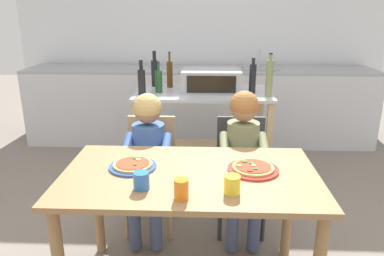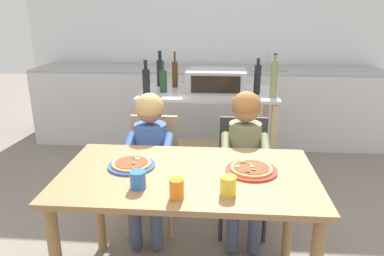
{
  "view_description": "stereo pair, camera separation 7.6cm",
  "coord_description": "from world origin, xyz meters",
  "px_view_note": "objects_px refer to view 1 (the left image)",
  "views": [
    {
      "loc": [
        0.08,
        -1.76,
        1.57
      ],
      "look_at": [
        0.0,
        0.3,
        0.89
      ],
      "focal_mm": 34.49,
      "sensor_mm": 36.0,
      "label": 1
    },
    {
      "loc": [
        0.16,
        -1.76,
        1.57
      ],
      "look_at": [
        0.0,
        0.3,
        0.89
      ],
      "focal_mm": 34.49,
      "sensor_mm": 36.0,
      "label": 2
    }
  ],
  "objects_px": {
    "toaster_oven": "(211,80)",
    "child_in_blue_striped_shirt": "(148,149)",
    "dining_table": "(190,191)",
    "kitchen_island_cart": "(203,122)",
    "bottle_tall_green_wine": "(253,78)",
    "pizza_plate_red_rimmed": "(253,168)",
    "bottle_clear_vinegar": "(142,81)",
    "drinking_cup_orange": "(181,189)",
    "bottle_slim_sauce": "(269,78)",
    "bottle_brown_beer": "(159,81)",
    "dining_chair_right": "(241,166)",
    "pizza_plate_blue_rimmed": "(133,165)",
    "bottle_dark_olive_oil": "(170,74)",
    "drinking_cup_blue": "(141,181)",
    "bottle_squat_spirits": "(155,72)",
    "child_in_olive_shirt": "(243,147)",
    "drinking_cup_yellow": "(232,185)",
    "dining_chair_left": "(151,165)"
  },
  "relations": [
    {
      "from": "child_in_blue_striped_shirt",
      "to": "toaster_oven",
      "type": "bearing_deg",
      "value": 63.16
    },
    {
      "from": "toaster_oven",
      "to": "pizza_plate_blue_rimmed",
      "type": "relative_size",
      "value": 1.97
    },
    {
      "from": "bottle_tall_green_wine",
      "to": "child_in_blue_striped_shirt",
      "type": "bearing_deg",
      "value": -135.07
    },
    {
      "from": "kitchen_island_cart",
      "to": "drinking_cup_orange",
      "type": "xyz_separation_m",
      "value": [
        -0.08,
        -1.66,
        0.2
      ]
    },
    {
      "from": "toaster_oven",
      "to": "drinking_cup_orange",
      "type": "xyz_separation_m",
      "value": [
        -0.15,
        -1.68,
        -0.17
      ]
    },
    {
      "from": "toaster_oven",
      "to": "child_in_blue_striped_shirt",
      "type": "distance_m",
      "value": 1.01
    },
    {
      "from": "bottle_slim_sauce",
      "to": "bottle_dark_olive_oil",
      "type": "xyz_separation_m",
      "value": [
        -0.84,
        0.33,
        -0.03
      ]
    },
    {
      "from": "drinking_cup_blue",
      "to": "pizza_plate_blue_rimmed",
      "type": "bearing_deg",
      "value": 110.25
    },
    {
      "from": "child_in_olive_shirt",
      "to": "drinking_cup_yellow",
      "type": "bearing_deg",
      "value": -99.38
    },
    {
      "from": "bottle_clear_vinegar",
      "to": "child_in_blue_striped_shirt",
      "type": "bearing_deg",
      "value": -78.23
    },
    {
      "from": "dining_table",
      "to": "kitchen_island_cart",
      "type": "bearing_deg",
      "value": 87.72
    },
    {
      "from": "child_in_blue_striped_shirt",
      "to": "pizza_plate_red_rimmed",
      "type": "xyz_separation_m",
      "value": [
        0.65,
        -0.51,
        0.1
      ]
    },
    {
      "from": "drinking_cup_orange",
      "to": "drinking_cup_blue",
      "type": "bearing_deg",
      "value": 156.47
    },
    {
      "from": "bottle_brown_beer",
      "to": "pizza_plate_blue_rimmed",
      "type": "distance_m",
      "value": 1.3
    },
    {
      "from": "drinking_cup_blue",
      "to": "child_in_olive_shirt",
      "type": "bearing_deg",
      "value": 53.27
    },
    {
      "from": "bottle_dark_olive_oil",
      "to": "pizza_plate_blue_rimmed",
      "type": "bearing_deg",
      "value": -92.3
    },
    {
      "from": "bottle_clear_vinegar",
      "to": "toaster_oven",
      "type": "bearing_deg",
      "value": 16.71
    },
    {
      "from": "child_in_blue_striped_shirt",
      "to": "drinking_cup_yellow",
      "type": "height_order",
      "value": "child_in_blue_striped_shirt"
    },
    {
      "from": "dining_table",
      "to": "pizza_plate_red_rimmed",
      "type": "bearing_deg",
      "value": 7.44
    },
    {
      "from": "toaster_oven",
      "to": "bottle_tall_green_wine",
      "type": "xyz_separation_m",
      "value": [
        0.35,
        -0.08,
        0.04
      ]
    },
    {
      "from": "bottle_brown_beer",
      "to": "dining_chair_right",
      "type": "height_order",
      "value": "bottle_brown_beer"
    },
    {
      "from": "bottle_dark_olive_oil",
      "to": "drinking_cup_orange",
      "type": "relative_size",
      "value": 3.41
    },
    {
      "from": "bottle_tall_green_wine",
      "to": "drinking_cup_blue",
      "type": "bearing_deg",
      "value": -114.57
    },
    {
      "from": "child_in_blue_striped_shirt",
      "to": "pizza_plate_red_rimmed",
      "type": "height_order",
      "value": "child_in_blue_striped_shirt"
    },
    {
      "from": "bottle_brown_beer",
      "to": "pizza_plate_blue_rimmed",
      "type": "xyz_separation_m",
      "value": [
        0.01,
        -1.28,
        -0.22
      ]
    },
    {
      "from": "bottle_slim_sauce",
      "to": "child_in_olive_shirt",
      "type": "distance_m",
      "value": 0.79
    },
    {
      "from": "bottle_squat_spirits",
      "to": "bottle_tall_green_wine",
      "type": "bearing_deg",
      "value": -17.07
    },
    {
      "from": "bottle_tall_green_wine",
      "to": "pizza_plate_red_rimmed",
      "type": "bearing_deg",
      "value": -95.98
    },
    {
      "from": "bottle_brown_beer",
      "to": "bottle_slim_sauce",
      "type": "bearing_deg",
      "value": -7.25
    },
    {
      "from": "bottle_squat_spirits",
      "to": "kitchen_island_cart",
      "type": "bearing_deg",
      "value": -24.51
    },
    {
      "from": "bottle_slim_sauce",
      "to": "child_in_blue_striped_shirt",
      "type": "distance_m",
      "value": 1.18
    },
    {
      "from": "bottle_brown_beer",
      "to": "bottle_slim_sauce",
      "type": "height_order",
      "value": "bottle_slim_sauce"
    },
    {
      "from": "bottle_squat_spirits",
      "to": "drinking_cup_yellow",
      "type": "relative_size",
      "value": 3.61
    },
    {
      "from": "bottle_tall_green_wine",
      "to": "drinking_cup_blue",
      "type": "height_order",
      "value": "bottle_tall_green_wine"
    },
    {
      "from": "dining_chair_left",
      "to": "child_in_olive_shirt",
      "type": "height_order",
      "value": "child_in_olive_shirt"
    },
    {
      "from": "bottle_dark_olive_oil",
      "to": "bottle_clear_vinegar",
      "type": "height_order",
      "value": "bottle_dark_olive_oil"
    },
    {
      "from": "dining_table",
      "to": "pizza_plate_blue_rimmed",
      "type": "height_order",
      "value": "pizza_plate_blue_rimmed"
    },
    {
      "from": "dining_chair_right",
      "to": "bottle_squat_spirits",
      "type": "bearing_deg",
      "value": 128.62
    },
    {
      "from": "bottle_slim_sauce",
      "to": "bottle_tall_green_wine",
      "type": "xyz_separation_m",
      "value": [
        -0.12,
        0.11,
        -0.03
      ]
    },
    {
      "from": "bottle_brown_beer",
      "to": "drinking_cup_orange",
      "type": "bearing_deg",
      "value": -79.44
    },
    {
      "from": "child_in_blue_striped_shirt",
      "to": "pizza_plate_blue_rimmed",
      "type": "height_order",
      "value": "child_in_blue_striped_shirt"
    },
    {
      "from": "bottle_squat_spirits",
      "to": "bottle_clear_vinegar",
      "type": "relative_size",
      "value": 1.11
    },
    {
      "from": "bottle_squat_spirits",
      "to": "drinking_cup_yellow",
      "type": "height_order",
      "value": "bottle_squat_spirits"
    },
    {
      "from": "child_in_blue_striped_shirt",
      "to": "pizza_plate_blue_rimmed",
      "type": "distance_m",
      "value": 0.5
    },
    {
      "from": "bottle_dark_olive_oil",
      "to": "child_in_blue_striped_shirt",
      "type": "bearing_deg",
      "value": -93.43
    },
    {
      "from": "bottle_clear_vinegar",
      "to": "dining_chair_left",
      "type": "xyz_separation_m",
      "value": [
        0.14,
        -0.56,
        -0.5
      ]
    },
    {
      "from": "bottle_brown_beer",
      "to": "bottle_clear_vinegar",
      "type": "relative_size",
      "value": 0.91
    },
    {
      "from": "toaster_oven",
      "to": "dining_chair_right",
      "type": "relative_size",
      "value": 0.62
    },
    {
      "from": "bottle_squat_spirits",
      "to": "dining_table",
      "type": "xyz_separation_m",
      "value": [
        0.39,
        -1.6,
        -0.37
      ]
    },
    {
      "from": "toaster_oven",
      "to": "pizza_plate_blue_rimmed",
      "type": "bearing_deg",
      "value": -107.81
    }
  ]
}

